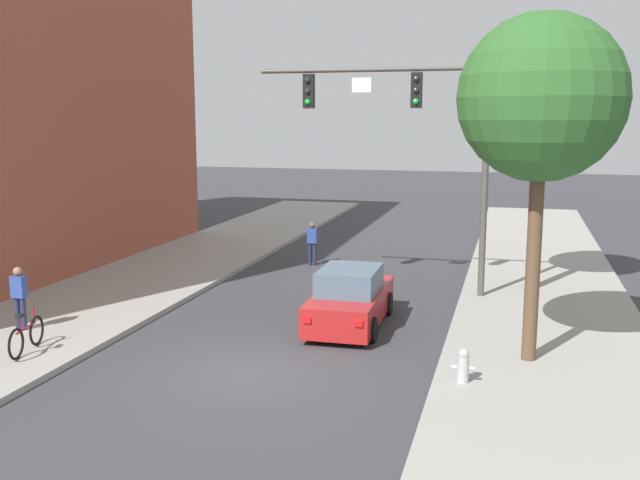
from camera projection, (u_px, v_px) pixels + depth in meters
The scene contains 11 objects.
ground_plane at pixel (250, 371), 15.94m from camera, with size 120.00×120.00×0.00m, color #38383D.
sidewalk_left at pixel (0, 344), 17.61m from camera, with size 5.00×60.00×0.15m, color #99968E.
sidewalk_right at pixel (559, 398), 14.25m from camera, with size 5.00×60.00×0.15m, color #99968E.
traffic_signal_mast at pixel (418, 123), 21.69m from camera, with size 7.09×0.38×7.50m.
car_lead_red at pixel (350, 299), 19.30m from camera, with size 1.90×4.27×1.60m.
pedestrian_sidewalk_left_walker at pixel (19, 295), 18.40m from camera, with size 0.36×0.22×1.64m.
pedestrian_crossing_road at pixel (312, 241), 27.12m from camera, with size 0.36×0.22×1.64m.
bicycle_leaning at pixel (26, 336), 16.71m from camera, with size 0.43×1.74×0.98m.
fire_hydrant at pixel (463, 365), 14.83m from camera, with size 0.48×0.24×0.72m.
street_tree_nearest at pixel (542, 99), 15.31m from camera, with size 3.59×3.59×7.60m.
street_tree_second at pixel (540, 91), 21.84m from camera, with size 3.33×3.33×7.87m.
Camera 1 is at (5.48, -14.28, 5.57)m, focal length 40.51 mm.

